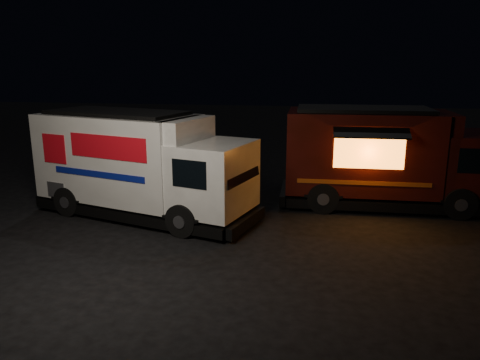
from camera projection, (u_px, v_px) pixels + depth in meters
ground at (214, 238)px, 12.81m from camera, size 80.00×80.00×0.00m
white_truck at (144, 165)px, 14.31m from camera, size 7.53×4.38×3.23m
red_truck at (389, 158)px, 15.32m from camera, size 7.03×2.64×3.26m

